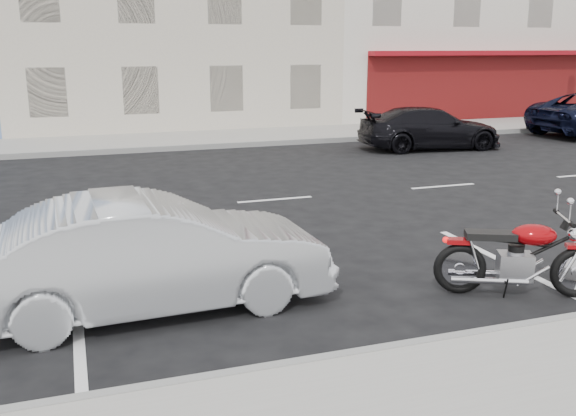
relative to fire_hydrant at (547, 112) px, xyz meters
name	(u,v)px	position (x,y,z in m)	size (l,w,h in m)	color
ground	(363,193)	(-12.00, -8.50, -0.53)	(120.00, 120.00, 0.00)	black
sidewalk_far	(101,144)	(-17.00, 0.20, -0.45)	(80.00, 3.40, 0.15)	gray
curb_near	(196,385)	(-17.00, -15.50, -0.45)	(80.00, 0.12, 0.16)	gray
curb_far	(104,152)	(-17.00, -1.50, -0.45)	(80.00, 0.12, 0.16)	gray
fire_hydrant	(547,112)	(0.00, 0.00, 0.00)	(0.20, 0.20, 0.72)	beige
sedan_silver	(152,254)	(-17.10, -13.42, 0.17)	(1.47, 4.22, 1.39)	#B4B7BC
car_far	(430,128)	(-7.46, -3.65, 0.11)	(1.79, 4.39, 1.27)	black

